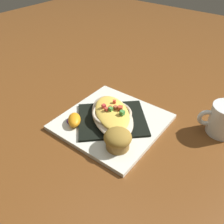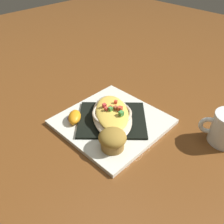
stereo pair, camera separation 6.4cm
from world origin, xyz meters
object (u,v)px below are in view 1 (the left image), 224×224
square_plate (112,122)px  gratin_dish (112,114)px  muffin (118,139)px  orange_garnish (74,120)px  coffee_mug (223,121)px

square_plate → gratin_dish: size_ratio=1.22×
square_plate → gratin_dish: bearing=112.2°
square_plate → muffin: 0.11m
muffin → orange_garnish: 0.15m
orange_garnish → gratin_dish: bearing=135.5°
gratin_dish → orange_garnish: bearing=-44.5°
gratin_dish → muffin: same height
muffin → coffee_mug: size_ratio=0.67×
square_plate → muffin: size_ratio=3.91×
gratin_dish → orange_garnish: gratin_dish is taller
orange_garnish → coffee_mug: bearing=125.1°
orange_garnish → square_plate: bearing=135.6°
muffin → orange_garnish: bearing=-89.2°
muffin → coffee_mug: 0.29m
square_plate → orange_garnish: orange_garnish is taller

